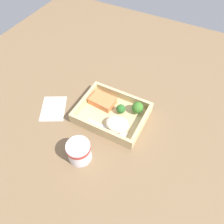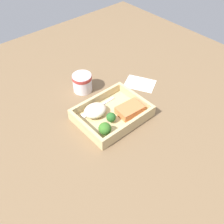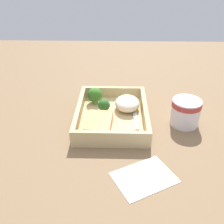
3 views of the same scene
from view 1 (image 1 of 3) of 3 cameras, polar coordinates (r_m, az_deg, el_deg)
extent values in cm
cube|color=brown|center=(85.95, 0.00, -1.52)|extent=(160.00, 160.00, 2.00)
cube|color=tan|center=(84.67, 0.00, -0.88)|extent=(25.74, 19.93, 1.20)
cube|color=tan|center=(78.12, -3.20, -4.71)|extent=(25.74, 1.20, 3.37)
cube|color=tan|center=(88.34, 2.83, 4.31)|extent=(25.74, 1.20, 3.37)
cube|color=tan|center=(87.18, -7.17, 3.02)|extent=(1.20, 17.53, 3.37)
cube|color=tan|center=(80.20, 7.80, -3.12)|extent=(1.20, 17.53, 3.37)
cube|color=#DC7542|center=(86.83, -2.48, 2.94)|extent=(10.23, 7.43, 2.80)
ellipsoid|color=beige|center=(79.13, 1.35, -3.23)|extent=(8.78, 7.34, 3.83)
cylinder|color=#8BAB66|center=(84.35, 2.30, 0.15)|extent=(1.35, 1.35, 1.27)
sphere|color=#285F24|center=(83.09, 2.33, 0.84)|extent=(3.55, 3.55, 3.55)
cylinder|color=#77A558|center=(84.87, 6.57, 0.30)|extent=(1.70, 1.70, 1.51)
sphere|color=#386E24|center=(83.33, 6.70, 1.15)|extent=(4.47, 4.47, 4.47)
cube|color=silver|center=(80.76, -2.54, -3.72)|extent=(12.43, 1.55, 0.44)
cube|color=silver|center=(78.89, 2.60, -5.77)|extent=(3.48, 2.32, 0.44)
cylinder|color=white|center=(73.43, -8.57, -10.16)|extent=(7.84, 7.84, 7.54)
cylinder|color=#B23833|center=(71.09, -8.83, -9.14)|extent=(8.07, 8.07, 1.36)
cube|color=white|center=(90.55, -15.06, 0.93)|extent=(14.06, 15.40, 0.24)
camera|label=2|loc=(1.00, 54.92, 37.67)|focal=42.00mm
camera|label=3|loc=(1.01, -39.18, 26.97)|focal=42.00mm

